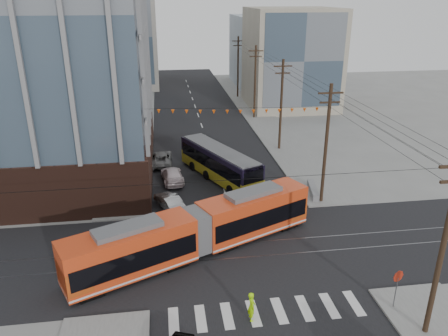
# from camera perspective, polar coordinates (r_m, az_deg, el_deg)

# --- Properties ---
(ground) EXTENTS (160.00, 160.00, 0.00)m
(ground) POSITION_cam_1_polar(r_m,az_deg,el_deg) (30.25, 4.20, -14.62)
(ground) COLOR slate
(bg_bldg_nw_near) EXTENTS (18.00, 16.00, 18.00)m
(bg_bldg_nw_near) POSITION_cam_1_polar(r_m,az_deg,el_deg) (77.11, -17.20, 14.15)
(bg_bldg_nw_near) COLOR #8C99A5
(bg_bldg_nw_near) RESTS_ON ground
(bg_bldg_ne_near) EXTENTS (14.00, 14.00, 16.00)m
(bg_bldg_ne_near) POSITION_cam_1_polar(r_m,az_deg,el_deg) (75.57, 8.72, 13.93)
(bg_bldg_ne_near) COLOR gray
(bg_bldg_ne_near) RESTS_ON ground
(bg_bldg_nw_far) EXTENTS (16.00, 18.00, 20.00)m
(bg_bldg_nw_far) POSITION_cam_1_polar(r_m,az_deg,el_deg) (96.44, -13.76, 16.41)
(bg_bldg_nw_far) COLOR gray
(bg_bldg_nw_far) RESTS_ON ground
(bg_bldg_ne_far) EXTENTS (16.00, 16.00, 14.00)m
(bg_bldg_ne_far) POSITION_cam_1_polar(r_m,az_deg,el_deg) (95.35, 6.39, 15.00)
(bg_bldg_ne_far) COLOR #8C99A5
(bg_bldg_ne_far) RESTS_ON ground
(utility_pole_near) EXTENTS (0.30, 0.30, 11.00)m
(utility_pole_near) POSITION_cam_1_polar(r_m,az_deg,el_deg) (25.82, 26.63, -9.52)
(utility_pole_near) COLOR black
(utility_pole_near) RESTS_ON ground
(utility_pole_far) EXTENTS (0.30, 0.30, 11.00)m
(utility_pole_far) POSITION_cam_1_polar(r_m,az_deg,el_deg) (81.92, 1.83, 12.98)
(utility_pole_far) COLOR black
(utility_pole_far) RESTS_ON ground
(streetcar) EXTENTS (18.67, 10.58, 3.72)m
(streetcar) POSITION_cam_1_polar(r_m,az_deg,el_deg) (32.17, -3.61, -8.22)
(streetcar) COLOR red
(streetcar) RESTS_ON ground
(city_bus) EXTENTS (7.28, 11.96, 3.39)m
(city_bus) POSITION_cam_1_polar(r_m,az_deg,el_deg) (45.01, -0.61, 0.61)
(city_bus) COLOR black
(city_bus) RESTS_ON ground
(parked_car_silver) EXTENTS (2.87, 4.34, 1.35)m
(parked_car_silver) POSITION_cam_1_polar(r_m,az_deg,el_deg) (39.44, -7.18, -4.36)
(parked_car_silver) COLOR #AEAEAE
(parked_car_silver) RESTS_ON ground
(parked_car_white) EXTENTS (2.48, 5.09, 1.43)m
(parked_car_white) POSITION_cam_1_polar(r_m,az_deg,el_deg) (44.94, -6.77, -0.93)
(parked_car_white) COLOR silver
(parked_car_white) RESTS_ON ground
(parked_car_grey) EXTENTS (2.51, 5.21, 1.43)m
(parked_car_grey) POSITION_cam_1_polar(r_m,az_deg,el_deg) (49.79, -8.20, 1.29)
(parked_car_grey) COLOR slate
(parked_car_grey) RESTS_ON ground
(pedestrian) EXTENTS (0.47, 0.70, 1.89)m
(pedestrian) POSITION_cam_1_polar(r_m,az_deg,el_deg) (26.78, 3.62, -17.59)
(pedestrian) COLOR #A6F706
(pedestrian) RESTS_ON ground
(stop_sign) EXTENTS (0.97, 0.97, 2.55)m
(stop_sign) POSITION_cam_1_polar(r_m,az_deg,el_deg) (29.19, 21.52, -14.74)
(stop_sign) COLOR #A51F0D
(stop_sign) RESTS_ON ground
(jersey_barrier) EXTENTS (1.59, 4.03, 0.79)m
(jersey_barrier) POSITION_cam_1_polar(r_m,az_deg,el_deg) (42.75, 11.54, -2.93)
(jersey_barrier) COLOR slate
(jersey_barrier) RESTS_ON ground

